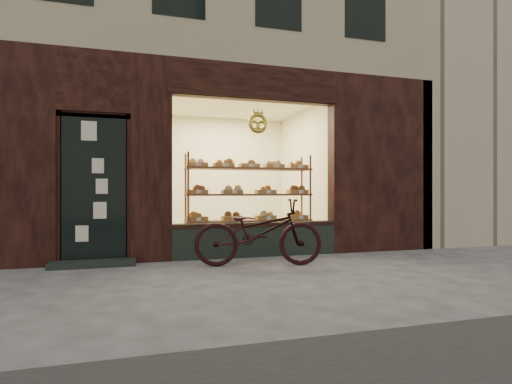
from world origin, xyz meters
name	(u,v)px	position (x,y,z in m)	size (l,w,h in m)	color
ground	(271,288)	(0.00, 0.00, 0.00)	(90.00, 90.00, 0.00)	#49494A
bakery_building	(202,0)	(0.04, 5.29, 5.58)	(7.20, 7.28, 9.00)	black
neighbor_right	(509,80)	(9.60, 5.50, 4.50)	(12.00, 7.00, 9.00)	#B5B08E
display_shelf	(249,202)	(0.45, 2.55, 0.88)	(2.20, 0.45, 1.70)	brown
bicycle	(259,232)	(0.25, 1.31, 0.48)	(0.63, 1.82, 0.95)	black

